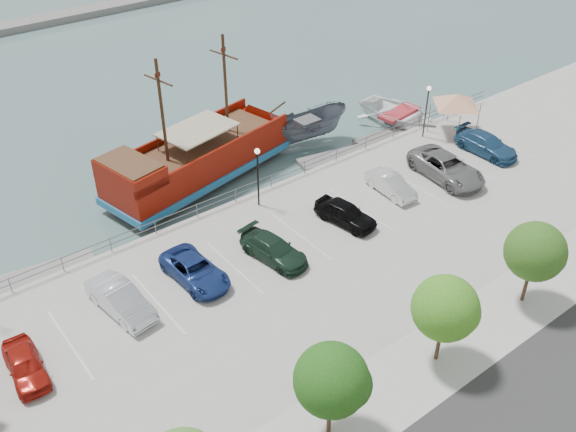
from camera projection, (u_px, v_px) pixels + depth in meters
ground at (321, 265)px, 39.33m from camera, size 160.00×160.00×0.00m
street at (554, 429)px, 28.36m from camera, size 100.00×8.00×0.04m
sidewalk at (449, 349)px, 32.25m from camera, size 100.00×4.00×0.05m
seawall_railing at (248, 190)px, 43.52m from camera, size 50.00×0.06×1.00m
far_shore at (99, 10)px, 79.83m from camera, size 40.00×3.00×0.80m
pirate_ship at (211, 154)px, 47.06m from camera, size 17.26×7.90×10.70m
patrol_boat at (307, 130)px, 51.23m from camera, size 7.29×3.86×2.68m
speedboat at (399, 116)px, 54.47m from camera, size 6.15×7.97×1.53m
dock_west at (34, 279)px, 37.95m from camera, size 7.60×3.14×0.42m
dock_mid at (337, 157)px, 49.88m from camera, size 6.51×3.06×0.36m
dock_east at (390, 136)px, 52.77m from camera, size 6.47×2.46×0.36m
canopy_tent at (458, 94)px, 49.83m from camera, size 4.91×4.91×3.73m
lamp_post_mid at (258, 167)px, 41.30m from camera, size 0.36×0.36×4.28m
lamp_post_right at (427, 102)px, 49.30m from camera, size 0.36×0.36×4.28m
tree_c at (335, 381)px, 26.40m from camera, size 3.30×3.20×5.00m
tree_d at (448, 309)px, 29.90m from camera, size 3.30×3.20×5.00m
tree_e at (538, 253)px, 33.40m from camera, size 3.30×3.20×5.00m
parked_car_a at (25, 365)px, 30.56m from camera, size 1.85×4.02×1.33m
parked_car_b at (121, 300)px, 34.15m from camera, size 2.30×4.91×1.55m
parked_car_c at (195, 270)px, 36.31m from camera, size 2.52×4.97×1.35m
parked_car_d at (274, 249)px, 37.91m from camera, size 2.60×4.88×1.35m
parked_car_e at (345, 213)px, 40.89m from camera, size 2.45×4.51×1.46m
parked_car_f at (391, 185)px, 43.82m from camera, size 1.67×4.12×1.33m
parked_car_g at (447, 167)px, 45.39m from camera, size 3.34×6.26×1.67m
parked_car_h at (486, 144)px, 48.38m from camera, size 2.18×5.13×1.48m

